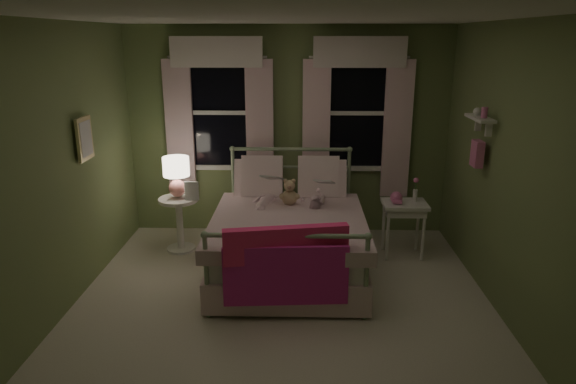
{
  "coord_description": "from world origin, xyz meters",
  "views": [
    {
      "loc": [
        0.17,
        -4.28,
        2.45
      ],
      "look_at": [
        0.04,
        0.51,
        1.0
      ],
      "focal_mm": 32.0,
      "sensor_mm": 36.0,
      "label": 1
    }
  ],
  "objects_px": {
    "child_left": "(265,177)",
    "table_lamp": "(176,173)",
    "teddy_bear": "(289,194)",
    "child_right": "(315,182)",
    "nightstand_left": "(179,217)",
    "bed": "(289,237)",
    "nightstand_right": "(404,211)"
  },
  "relations": [
    {
      "from": "child_left",
      "to": "table_lamp",
      "type": "xyz_separation_m",
      "value": [
        -1.03,
        0.11,
        0.01
      ]
    },
    {
      "from": "teddy_bear",
      "to": "table_lamp",
      "type": "distance_m",
      "value": 1.34
    },
    {
      "from": "child_right",
      "to": "nightstand_left",
      "type": "xyz_separation_m",
      "value": [
        -1.59,
        0.11,
        -0.47
      ]
    },
    {
      "from": "child_right",
      "to": "table_lamp",
      "type": "distance_m",
      "value": 1.59
    },
    {
      "from": "bed",
      "to": "nightstand_left",
      "type": "relative_size",
      "value": 3.13
    },
    {
      "from": "child_left",
      "to": "child_right",
      "type": "bearing_deg",
      "value": -172.61
    },
    {
      "from": "nightstand_left",
      "to": "child_left",
      "type": "bearing_deg",
      "value": -5.92
    },
    {
      "from": "bed",
      "to": "table_lamp",
      "type": "xyz_separation_m",
      "value": [
        -1.31,
        0.53,
        0.57
      ]
    },
    {
      "from": "child_left",
      "to": "table_lamp",
      "type": "relative_size",
      "value": 1.57
    },
    {
      "from": "table_lamp",
      "to": "child_left",
      "type": "bearing_deg",
      "value": -5.92
    },
    {
      "from": "child_left",
      "to": "nightstand_right",
      "type": "distance_m",
      "value": 1.63
    },
    {
      "from": "child_right",
      "to": "nightstand_left",
      "type": "relative_size",
      "value": 0.98
    },
    {
      "from": "child_left",
      "to": "nightstand_right",
      "type": "height_order",
      "value": "child_left"
    },
    {
      "from": "bed",
      "to": "child_right",
      "type": "bearing_deg",
      "value": 56.4
    },
    {
      "from": "bed",
      "to": "child_right",
      "type": "height_order",
      "value": "child_right"
    },
    {
      "from": "child_left",
      "to": "nightstand_right",
      "type": "relative_size",
      "value": 1.16
    },
    {
      "from": "child_left",
      "to": "teddy_bear",
      "type": "xyz_separation_m",
      "value": [
        0.28,
        -0.16,
        -0.15
      ]
    },
    {
      "from": "child_left",
      "to": "nightstand_left",
      "type": "height_order",
      "value": "child_left"
    },
    {
      "from": "child_left",
      "to": "child_right",
      "type": "height_order",
      "value": "child_left"
    },
    {
      "from": "bed",
      "to": "child_left",
      "type": "relative_size",
      "value": 2.75
    },
    {
      "from": "child_right",
      "to": "nightstand_left",
      "type": "bearing_deg",
      "value": 0.03
    },
    {
      "from": "nightstand_left",
      "to": "child_right",
      "type": "bearing_deg",
      "value": -3.84
    },
    {
      "from": "child_left",
      "to": "nightstand_left",
      "type": "bearing_deg",
      "value": 1.48
    },
    {
      "from": "table_lamp",
      "to": "nightstand_right",
      "type": "distance_m",
      "value": 2.65
    },
    {
      "from": "bed",
      "to": "nightstand_right",
      "type": "xyz_separation_m",
      "value": [
        1.31,
        0.43,
        0.17
      ]
    },
    {
      "from": "table_lamp",
      "to": "nightstand_left",
      "type": "bearing_deg",
      "value": 0.0
    },
    {
      "from": "teddy_bear",
      "to": "nightstand_right",
      "type": "distance_m",
      "value": 1.34
    },
    {
      "from": "nightstand_left",
      "to": "table_lamp",
      "type": "distance_m",
      "value": 0.54
    },
    {
      "from": "bed",
      "to": "nightstand_right",
      "type": "distance_m",
      "value": 1.39
    },
    {
      "from": "nightstand_left",
      "to": "bed",
      "type": "bearing_deg",
      "value": -22.0
    },
    {
      "from": "table_lamp",
      "to": "bed",
      "type": "bearing_deg",
      "value": -22.0
    },
    {
      "from": "child_right",
      "to": "table_lamp",
      "type": "height_order",
      "value": "child_right"
    }
  ]
}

